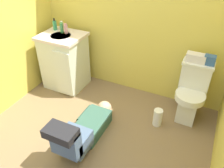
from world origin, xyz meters
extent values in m
cube|color=olive|center=(0.00, 0.00, -0.02)|extent=(3.10, 3.17, 0.04)
cube|color=#DBC54D|center=(0.00, 1.12, 1.20)|extent=(2.76, 0.08, 2.40)
cube|color=white|center=(0.92, 0.76, 0.19)|extent=(0.22, 0.30, 0.38)
cylinder|color=white|center=(0.92, 0.70, 0.38)|extent=(0.35, 0.35, 0.08)
cube|color=white|center=(0.92, 0.89, 0.55)|extent=(0.34, 0.17, 0.34)
cube|color=white|center=(0.92, 0.89, 0.73)|extent=(0.36, 0.19, 0.03)
cube|color=silver|center=(-0.89, 0.74, 0.39)|extent=(0.56, 0.48, 0.78)
cube|color=silver|center=(-0.89, 0.74, 0.80)|extent=(0.60, 0.52, 0.04)
cylinder|color=silver|center=(-0.89, 0.72, 0.79)|extent=(0.28, 0.28, 0.05)
cube|color=silver|center=(-0.74, 0.49, 0.37)|extent=(0.26, 0.03, 0.66)
cylinder|color=silver|center=(-0.89, 0.88, 0.87)|extent=(0.02, 0.02, 0.10)
cube|color=#33594C|center=(-0.06, 0.04, 0.09)|extent=(0.29, 0.52, 0.17)
sphere|color=tan|center=(-0.06, 0.37, 0.10)|extent=(0.19, 0.19, 0.19)
cube|color=#495E7D|center=(-0.06, -0.32, 0.18)|extent=(0.31, 0.28, 0.20)
cube|color=#495E7D|center=(-0.06, -0.46, 0.30)|extent=(0.31, 0.12, 0.32)
cube|color=black|center=(-0.06, -0.50, 0.47)|extent=(0.31, 0.19, 0.09)
cylinder|color=#33594C|center=(-0.25, 0.20, 0.06)|extent=(0.08, 0.30, 0.08)
cube|color=silver|center=(0.88, 0.89, 0.80)|extent=(0.22, 0.11, 0.10)
cube|color=#33598C|center=(1.03, 0.89, 0.81)|extent=(0.12, 0.09, 0.11)
cylinder|color=#34905D|center=(-1.08, 0.86, 0.89)|extent=(0.06, 0.06, 0.13)
cylinder|color=black|center=(-1.08, 0.86, 0.97)|extent=(0.02, 0.02, 0.04)
cylinder|color=silver|center=(-0.99, 0.90, 0.88)|extent=(0.04, 0.04, 0.13)
cylinder|color=#479953|center=(-0.93, 0.81, 0.89)|extent=(0.05, 0.05, 0.14)
cylinder|color=pink|center=(-0.87, 0.82, 0.89)|extent=(0.04, 0.04, 0.14)
cylinder|color=white|center=(0.62, 0.48, 0.11)|extent=(0.11, 0.11, 0.23)
camera|label=1|loc=(1.01, -1.63, 2.05)|focal=36.73mm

